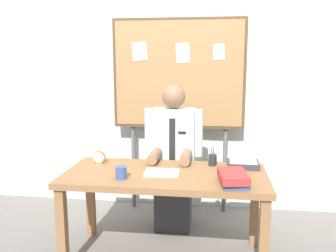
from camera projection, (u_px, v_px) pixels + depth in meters
back_wall at (180, 86)px, 3.94m from camera, size 6.40×0.08×2.70m
desk at (165, 184)px, 2.90m from camera, size 1.62×0.75×0.74m
person at (173, 163)px, 3.45m from camera, size 0.55×0.56×1.41m
bulletin_board at (178, 76)px, 3.72m from camera, size 1.37×0.09×2.06m
book_stack at (234, 178)px, 2.60m from camera, size 0.23×0.32×0.09m
open_notebook at (162, 173)px, 2.87m from camera, size 0.28×0.22×0.01m
desk_clock at (99, 158)px, 3.14m from camera, size 0.11×0.04×0.11m
coffee_mug at (121, 173)px, 2.73m from camera, size 0.09×0.09×0.09m
pen_holder at (213, 160)px, 3.08m from camera, size 0.07×0.07×0.16m
paper_tray at (243, 164)px, 3.03m from camera, size 0.26×0.20×0.06m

